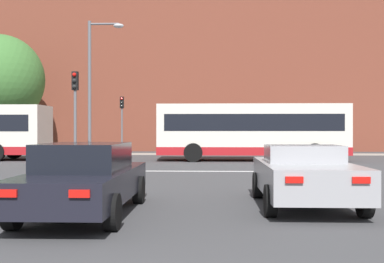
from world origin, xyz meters
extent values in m
cube|color=silver|center=(0.00, 16.74, 0.00)|extent=(9.00, 0.30, 0.01)
cube|color=gray|center=(0.00, 30.52, 0.01)|extent=(70.00, 2.50, 0.01)
cube|color=brown|center=(1.24, 39.94, 7.50)|extent=(37.49, 10.53, 15.00)
cube|color=black|center=(-2.19, 6.53, 0.61)|extent=(1.83, 4.90, 0.58)
cube|color=black|center=(-2.19, 6.48, 1.18)|extent=(1.56, 2.21, 0.54)
cylinder|color=black|center=(-3.06, 8.04, 0.32)|extent=(0.22, 0.64, 0.64)
cylinder|color=black|center=(-1.34, 8.05, 0.32)|extent=(0.22, 0.64, 0.64)
cylinder|color=black|center=(-3.04, 5.01, 0.32)|extent=(0.22, 0.64, 0.64)
cylinder|color=black|center=(-1.32, 5.02, 0.32)|extent=(0.22, 0.64, 0.64)
cube|color=red|center=(-2.73, 4.06, 0.76)|extent=(0.32, 0.05, 0.12)
cube|color=red|center=(-1.62, 4.07, 0.76)|extent=(0.32, 0.05, 0.12)
cube|color=#9E9EA3|center=(2.43, 7.78, 0.65)|extent=(1.91, 4.31, 0.67)
cube|color=#9E9EA3|center=(2.43, 7.88, 1.18)|extent=(1.64, 1.29, 0.38)
cylinder|color=black|center=(1.51, 9.11, 0.32)|extent=(0.22, 0.64, 0.64)
cylinder|color=black|center=(3.34, 9.11, 0.32)|extent=(0.22, 0.64, 0.64)
cylinder|color=black|center=(1.52, 6.44, 0.32)|extent=(0.22, 0.64, 0.64)
cylinder|color=black|center=(3.35, 6.44, 0.32)|extent=(0.22, 0.64, 0.64)
cube|color=red|center=(1.84, 5.60, 0.82)|extent=(0.32, 0.05, 0.12)
cube|color=red|center=(3.02, 5.61, 0.82)|extent=(0.32, 0.05, 0.12)
cube|color=silver|center=(2.53, 23.65, 1.73)|extent=(10.32, 2.54, 2.75)
cube|color=#AD191E|center=(2.53, 23.65, 0.57)|extent=(10.34, 2.56, 0.44)
cube|color=black|center=(2.53, 23.65, 2.10)|extent=(9.49, 2.57, 0.90)
cylinder|color=black|center=(-0.67, 22.43, 0.50)|extent=(1.00, 0.28, 1.00)
cylinder|color=black|center=(-0.67, 24.87, 0.50)|extent=(1.00, 0.28, 1.00)
cylinder|color=black|center=(5.72, 22.43, 0.50)|extent=(1.00, 0.28, 1.00)
cylinder|color=black|center=(5.72, 24.87, 0.50)|extent=(1.00, 0.28, 1.00)
cylinder|color=black|center=(-11.37, 24.86, 0.50)|extent=(1.00, 0.28, 1.00)
cylinder|color=slate|center=(-5.54, 17.37, 1.71)|extent=(0.12, 0.12, 3.42)
cube|color=black|center=(-5.54, 17.37, 3.82)|extent=(0.26, 0.20, 0.80)
sphere|color=red|center=(-5.54, 17.24, 4.07)|extent=(0.17, 0.17, 0.17)
sphere|color=black|center=(-5.54, 17.24, 3.82)|extent=(0.17, 0.17, 0.17)
sphere|color=black|center=(-5.54, 17.24, 3.56)|extent=(0.17, 0.17, 0.17)
cylinder|color=slate|center=(-5.93, 29.99, 1.60)|extent=(0.12, 0.12, 3.20)
cube|color=black|center=(-5.93, 29.99, 3.60)|extent=(0.26, 0.20, 0.80)
sphere|color=red|center=(-5.93, 29.86, 3.86)|extent=(0.17, 0.17, 0.17)
sphere|color=black|center=(-5.93, 29.86, 3.60)|extent=(0.17, 0.17, 0.17)
sphere|color=black|center=(-5.93, 29.86, 3.35)|extent=(0.17, 0.17, 0.17)
cylinder|color=slate|center=(-5.68, 20.30, 3.53)|extent=(0.16, 0.16, 7.05)
cylinder|color=slate|center=(-4.96, 20.30, 6.90)|extent=(1.44, 0.10, 0.10)
ellipsoid|color=#B2B2B7|center=(-4.24, 20.30, 6.80)|extent=(0.50, 0.36, 0.22)
cylinder|color=#333851|center=(0.15, 29.91, 0.38)|extent=(0.13, 0.13, 0.76)
cylinder|color=#333851|center=(0.28, 29.81, 0.38)|extent=(0.13, 0.13, 0.76)
cube|color=tan|center=(0.22, 29.86, 1.07)|extent=(0.45, 0.42, 0.60)
sphere|color=tan|center=(0.22, 29.86, 1.48)|extent=(0.23, 0.23, 0.23)
cylinder|color=#4C3823|center=(-14.56, 30.15, 1.35)|extent=(0.36, 0.36, 2.70)
ellipsoid|color=#3D7033|center=(-14.56, 30.15, 5.25)|extent=(6.00, 6.00, 6.30)
camera|label=1|loc=(0.39, -3.06, 1.72)|focal=45.00mm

